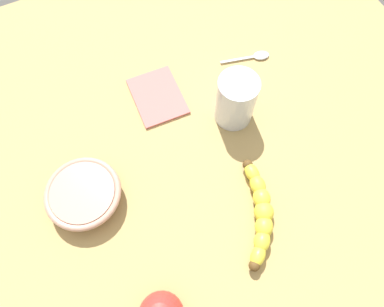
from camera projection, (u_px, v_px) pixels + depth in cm
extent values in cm
cube|color=#A78A52|center=(198.00, 176.00, 67.23)|extent=(120.00, 120.00, 3.00)
ellipsoid|color=yellow|center=(258.00, 256.00, 58.00)|extent=(4.35, 4.55, 2.46)
ellipsoid|color=yellow|center=(262.00, 241.00, 58.97)|extent=(4.75, 4.69, 2.81)
ellipsoid|color=yellow|center=(264.00, 227.00, 60.00)|extent=(4.98, 4.80, 3.16)
ellipsoid|color=yellow|center=(264.00, 212.00, 61.04)|extent=(5.03, 4.87, 3.51)
ellipsoid|color=yellow|center=(262.00, 198.00, 62.08)|extent=(4.67, 4.22, 3.16)
ellipsoid|color=yellow|center=(258.00, 185.00, 63.10)|extent=(4.31, 3.46, 2.81)
ellipsoid|color=yellow|center=(252.00, 173.00, 64.08)|extent=(3.96, 2.61, 2.46)
sphere|color=#513819|center=(254.00, 266.00, 57.35)|extent=(1.93, 1.93, 1.93)
sphere|color=#513819|center=(248.00, 165.00, 64.73)|extent=(1.93, 1.93, 1.93)
cylinder|color=silver|center=(236.00, 100.00, 66.09)|extent=(7.74, 7.74, 11.08)
cylinder|color=beige|center=(235.00, 102.00, 66.56)|extent=(7.24, 7.24, 9.53)
cylinder|color=tan|center=(85.00, 195.00, 62.07)|extent=(11.49, 11.49, 3.97)
torus|color=tan|center=(83.00, 193.00, 60.80)|extent=(13.69, 13.69, 1.20)
ellipsoid|color=silver|center=(261.00, 55.00, 76.91)|extent=(3.20, 4.07, 0.80)
cube|color=silver|center=(239.00, 59.00, 76.47)|extent=(2.54, 8.37, 0.25)
cube|color=#BC6660|center=(158.00, 96.00, 72.67)|extent=(13.33, 10.50, 0.60)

